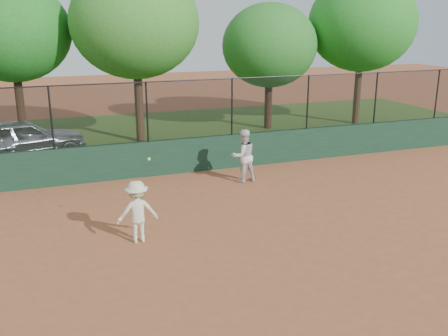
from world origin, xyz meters
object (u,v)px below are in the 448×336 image
object	(u,v)px
tree_1	(12,32)
tree_2	(135,23)
tree_4	(363,23)
player_second	(243,156)
player_main	(137,212)
tree_3	(270,46)
parked_car	(22,139)

from	to	relation	value
tree_1	tree_2	distance (m)	5.07
tree_4	player_second	bearing A→B (deg)	-142.72
tree_1	tree_4	distance (m)	16.02
player_second	player_main	xyz separation A→B (m)	(-4.12, -3.42, -0.11)
tree_3	parked_car	bearing A→B (deg)	-169.82
player_main	tree_4	bearing A→B (deg)	38.06
tree_2	tree_4	xyz separation A→B (m)	(11.15, 0.09, -0.05)
player_main	tree_3	size ratio (longest dim) A/B	0.36
tree_4	tree_3	bearing A→B (deg)	174.61
player_main	tree_3	xyz separation A→B (m)	(8.47, 10.81, 3.19)
tree_2	player_main	bearing A→B (deg)	-101.44
parked_car	player_main	xyz separation A→B (m)	(2.70, -8.80, -0.04)
parked_car	player_main	size ratio (longest dim) A/B	2.21
player_main	parked_car	bearing A→B (deg)	107.06
parked_car	player_second	world-z (taller)	player_second
parked_car	tree_3	bearing A→B (deg)	-95.92
player_main	tree_2	distance (m)	11.30
player_second	tree_2	size ratio (longest dim) A/B	0.24
player_main	tree_2	world-z (taller)	tree_2
tree_3	tree_1	bearing A→B (deg)	174.54
player_second	tree_3	size ratio (longest dim) A/B	0.29
tree_1	player_main	bearing A→B (deg)	-77.11
player_second	tree_3	xyz separation A→B (m)	(4.35, 7.38, 3.08)
player_second	player_main	size ratio (longest dim) A/B	0.83
player_main	tree_1	distance (m)	12.79
parked_car	tree_1	xyz separation A→B (m)	(-0.02, 3.08, 3.86)
player_second	player_main	world-z (taller)	player_main
player_main	tree_4	distance (m)	17.32
player_main	tree_1	bearing A→B (deg)	102.89
player_second	tree_3	distance (m)	9.11
parked_car	tree_3	size ratio (longest dim) A/B	0.79
tree_2	tree_1	bearing A→B (deg)	161.42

